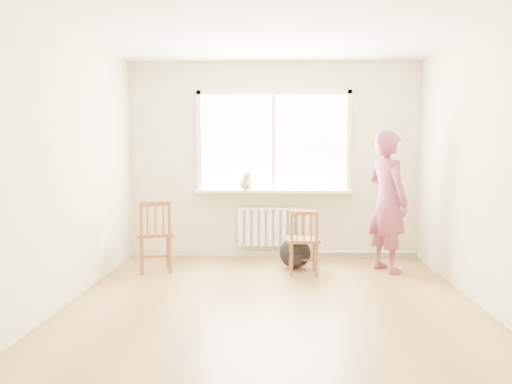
# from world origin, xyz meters

# --- Properties ---
(floor) EXTENTS (4.50, 4.50, 0.00)m
(floor) POSITION_xyz_m (0.00, 0.00, 0.00)
(floor) COLOR #A87745
(floor) RESTS_ON ground
(ceiling) EXTENTS (4.50, 4.50, 0.00)m
(ceiling) POSITION_xyz_m (0.00, 0.00, 2.70)
(ceiling) COLOR white
(ceiling) RESTS_ON back_wall
(back_wall) EXTENTS (4.00, 0.01, 2.70)m
(back_wall) POSITION_xyz_m (0.00, 2.25, 1.35)
(back_wall) COLOR beige
(back_wall) RESTS_ON ground
(window) EXTENTS (2.12, 0.05, 1.42)m
(window) POSITION_xyz_m (0.00, 2.22, 1.66)
(window) COLOR white
(window) RESTS_ON back_wall
(windowsill) EXTENTS (2.15, 0.22, 0.04)m
(windowsill) POSITION_xyz_m (0.00, 2.14, 0.93)
(windowsill) COLOR white
(windowsill) RESTS_ON back_wall
(radiator) EXTENTS (1.00, 0.12, 0.55)m
(radiator) POSITION_xyz_m (0.00, 2.16, 0.44)
(radiator) COLOR white
(radiator) RESTS_ON back_wall
(heating_pipe) EXTENTS (1.40, 0.04, 0.04)m
(heating_pipe) POSITION_xyz_m (1.25, 2.19, 0.08)
(heating_pipe) COLOR silver
(heating_pipe) RESTS_ON back_wall
(baseboard) EXTENTS (4.00, 0.03, 0.08)m
(baseboard) POSITION_xyz_m (0.00, 2.23, 0.04)
(baseboard) COLOR beige
(baseboard) RESTS_ON ground
(chair_left) EXTENTS (0.54, 0.52, 0.88)m
(chair_left) POSITION_xyz_m (-1.44, 1.28, 0.45)
(chair_left) COLOR brown
(chair_left) RESTS_ON floor
(chair_right) EXTENTS (0.40, 0.38, 0.78)m
(chair_right) POSITION_xyz_m (0.37, 1.24, 0.40)
(chair_right) COLOR brown
(chair_right) RESTS_ON floor
(person) EXTENTS (0.65, 0.75, 1.73)m
(person) POSITION_xyz_m (1.41, 1.45, 0.87)
(person) COLOR #CC4447
(person) RESTS_ON floor
(cat) EXTENTS (0.24, 0.42, 0.28)m
(cat) POSITION_xyz_m (-0.37, 2.05, 1.07)
(cat) COLOR beige
(cat) RESTS_ON windowsill
(backpack) EXTENTS (0.41, 0.31, 0.39)m
(backpack) POSITION_xyz_m (0.28, 1.55, 0.20)
(backpack) COLOR black
(backpack) RESTS_ON floor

